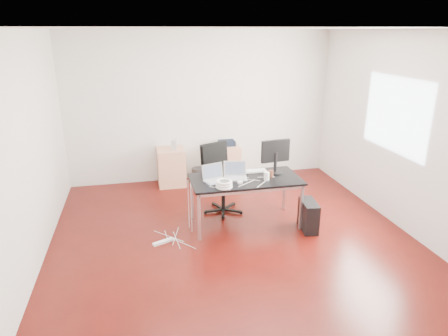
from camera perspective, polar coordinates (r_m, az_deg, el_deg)
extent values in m
plane|color=#3D0A07|center=(5.75, 1.22, -9.81)|extent=(5.00, 5.00, 0.00)
plane|color=silver|center=(5.03, 1.45, 19.34)|extent=(5.00, 5.00, 0.00)
plane|color=silver|center=(7.61, -3.25, 8.66)|extent=(5.00, 0.00, 5.00)
plane|color=silver|center=(3.01, 12.94, -8.77)|extent=(5.00, 0.00, 5.00)
plane|color=silver|center=(5.23, -26.33, 1.79)|extent=(0.00, 5.00, 5.00)
plane|color=silver|center=(6.29, 24.12, 4.77)|extent=(0.00, 5.00, 5.00)
plane|color=white|center=(6.39, 23.21, 6.96)|extent=(0.00, 1.50, 1.50)
cube|color=black|center=(5.83, 3.09, -1.63)|extent=(1.60, 0.80, 0.03)
cube|color=silver|center=(5.52, -3.57, -7.04)|extent=(0.04, 0.04, 0.70)
cube|color=silver|center=(6.15, -4.62, -4.22)|extent=(0.04, 0.04, 0.70)
cube|color=silver|center=(5.91, 11.00, -5.52)|extent=(0.04, 0.04, 0.70)
cube|color=silver|center=(6.50, 8.59, -3.04)|extent=(0.04, 0.04, 0.70)
cylinder|color=black|center=(6.39, -0.10, -4.34)|extent=(0.06, 0.06, 0.47)
cube|color=black|center=(6.29, -0.10, -2.13)|extent=(0.62, 0.61, 0.06)
cube|color=black|center=(6.35, -1.25, 1.02)|extent=(0.46, 0.27, 0.55)
cube|color=tan|center=(7.54, -7.54, 0.16)|extent=(0.50, 0.50, 0.70)
cube|color=tan|center=(7.69, 0.21, 0.71)|extent=(0.50, 0.50, 0.70)
cube|color=black|center=(5.98, 11.96, -6.66)|extent=(0.25, 0.47, 0.44)
cylinder|color=black|center=(7.68, -3.72, -1.00)|extent=(0.29, 0.29, 0.28)
cube|color=white|center=(5.65, -8.69, -10.38)|extent=(0.30, 0.17, 0.04)
cube|color=silver|center=(5.69, -1.07, -1.92)|extent=(0.38, 0.32, 0.01)
cube|color=silver|center=(5.74, -1.63, -0.47)|extent=(0.33, 0.14, 0.22)
cube|color=#475166|center=(5.74, -1.62, -0.49)|extent=(0.29, 0.12, 0.18)
cube|color=silver|center=(5.79, 1.65, -1.53)|extent=(0.37, 0.29, 0.01)
cube|color=silver|center=(5.86, 1.61, -0.06)|extent=(0.33, 0.11, 0.22)
cube|color=#475166|center=(5.85, 1.62, -0.08)|extent=(0.29, 0.09, 0.18)
cylinder|color=black|center=(6.10, 7.28, -0.57)|extent=(0.26, 0.26, 0.02)
cylinder|color=black|center=(6.05, 7.34, 0.85)|extent=(0.05, 0.05, 0.30)
cube|color=black|center=(6.01, 7.36, 2.44)|extent=(0.45, 0.11, 0.34)
cube|color=#475166|center=(6.03, 7.27, 2.51)|extent=(0.39, 0.05, 0.29)
cube|color=white|center=(6.10, 3.99, -0.44)|extent=(0.44, 0.15, 0.02)
cylinder|color=white|center=(5.77, 6.10, -1.15)|extent=(0.09, 0.09, 0.12)
cylinder|color=#512A1C|center=(5.91, 6.71, -0.79)|extent=(0.09, 0.09, 0.10)
torus|color=white|center=(5.47, 0.01, -2.67)|extent=(0.24, 0.24, 0.04)
torus|color=white|center=(5.46, 0.01, -2.32)|extent=(0.23, 0.23, 0.04)
torus|color=white|center=(5.45, 0.01, -1.97)|extent=(0.22, 0.22, 0.04)
cube|color=white|center=(5.64, 2.32, -2.07)|extent=(0.08, 0.08, 0.03)
cube|color=#9E9E9E|center=(7.38, -7.19, 3.34)|extent=(0.11, 0.10, 0.18)
cube|color=black|center=(7.60, 0.38, 3.61)|extent=(0.30, 0.24, 0.09)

